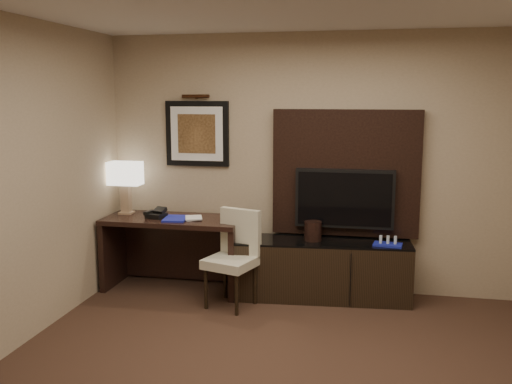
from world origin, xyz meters
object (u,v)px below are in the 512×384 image
(credenza, at_px, (322,270))
(table_lamp, at_px, (126,188))
(ice_bucket, at_px, (313,231))
(tv, at_px, (345,199))
(desk_phone, at_px, (156,214))
(minibar_tray, at_px, (388,241))
(desk_chair, at_px, (231,261))
(desk, at_px, (174,253))

(credenza, height_order, table_lamp, table_lamp)
(credenza, bearing_deg, ice_bucket, 177.42)
(tv, relative_size, desk_phone, 5.50)
(credenza, relative_size, minibar_tray, 6.42)
(tv, xyz_separation_m, desk_chair, (-1.06, -0.57, -0.56))
(ice_bucket, bearing_deg, tv, 27.85)
(table_lamp, xyz_separation_m, desk_phone, (0.40, -0.15, -0.24))
(desk_chair, xyz_separation_m, desk_phone, (-0.89, 0.34, 0.37))
(credenza, distance_m, desk_chair, 0.97)
(tv, bearing_deg, minibar_tray, -25.93)
(tv, relative_size, table_lamp, 1.75)
(credenza, xyz_separation_m, desk_chair, (-0.86, -0.42, 0.15))
(desk_phone, bearing_deg, desk_chair, -5.69)
(desk_phone, bearing_deg, tv, 21.92)
(desk_chair, bearing_deg, minibar_tray, 31.18)
(ice_bucket, bearing_deg, desk, -178.79)
(desk, height_order, ice_bucket, ice_bucket)
(desk_chair, height_order, table_lamp, table_lamp)
(table_lamp, bearing_deg, desk, -10.09)
(tv, bearing_deg, desk, -173.90)
(table_lamp, bearing_deg, desk_phone, -19.87)
(credenza, bearing_deg, desk_chair, -158.83)
(desk, bearing_deg, ice_bucket, 1.29)
(desk_phone, bearing_deg, table_lamp, 175.22)
(credenza, distance_m, ice_bucket, 0.41)
(desk, height_order, tv, tv)
(credenza, xyz_separation_m, desk_phone, (-1.75, -0.08, 0.52))
(table_lamp, xyz_separation_m, minibar_tray, (2.79, -0.13, -0.41))
(table_lamp, distance_m, ice_bucket, 2.08)
(credenza, relative_size, desk_phone, 9.67)
(minibar_tray, bearing_deg, table_lamp, 177.40)
(desk_chair, xyz_separation_m, minibar_tray, (1.50, 0.36, 0.20))
(credenza, bearing_deg, desk_phone, 177.97)
(table_lamp, bearing_deg, credenza, -1.78)
(desk_phone, bearing_deg, desk, 29.41)
(desk_phone, relative_size, ice_bucket, 0.92)
(tv, relative_size, desk_chair, 1.09)
(desk, xyz_separation_m, table_lamp, (-0.57, 0.10, 0.68))
(ice_bucket, bearing_deg, table_lamp, 178.03)
(credenza, bearing_deg, minibar_tray, -9.94)
(desk, relative_size, desk_chair, 1.59)
(tv, distance_m, desk_phone, 1.97)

